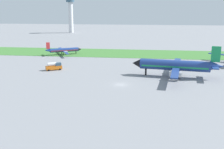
{
  "coord_description": "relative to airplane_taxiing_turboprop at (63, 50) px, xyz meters",
  "views": [
    {
      "loc": [
        8.21,
        -89.01,
        25.91
      ],
      "look_at": [
        -3.12,
        1.67,
        3.0
      ],
      "focal_mm": 44.19,
      "sensor_mm": 36.0,
      "label": 1
    }
  ],
  "objects": [
    {
      "name": "airplane_midfield_jet",
      "position": [
        55.7,
        -41.43,
        1.75
      ],
      "size": [
        33.36,
        33.9,
        12.0
      ],
      "rotation": [
        0.0,
        0.0,
        3.0
      ],
      "color": "navy",
      "rests_on": "ground_plane"
    },
    {
      "name": "grass_taxiway_strip",
      "position": [
        36.2,
        8.16,
        -2.54
      ],
      "size": [
        360.0,
        28.0,
        0.08
      ],
      "primitive_type": "cube",
      "color": "#3D7533",
      "rests_on": "ground_plane"
    },
    {
      "name": "control_tower",
      "position": [
        -29.12,
        122.13,
        17.2
      ],
      "size": [
        8.0,
        8.0,
        33.2
      ],
      "color": "silver",
      "rests_on": "ground_plane"
    },
    {
      "name": "airplane_taxiing_turboprop",
      "position": [
        0.0,
        0.0,
        0.0
      ],
      "size": [
        18.73,
        21.52,
        7.04
      ],
      "rotation": [
        0.0,
        0.0,
        0.48
      ],
      "color": "navy",
      "rests_on": "ground_plane"
    },
    {
      "name": "fuel_truck_near_gate",
      "position": [
        6.87,
        -36.1,
        -0.99
      ],
      "size": [
        6.85,
        5.25,
        3.29
      ],
      "rotation": [
        0.0,
        0.0,
        0.51
      ],
      "color": "orange",
      "rests_on": "ground_plane"
    },
    {
      "name": "ground_plane",
      "position": [
        36.2,
        -54.34,
        -2.58
      ],
      "size": [
        600.0,
        600.0,
        0.0
      ],
      "primitive_type": "plane",
      "color": "gray"
    }
  ]
}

